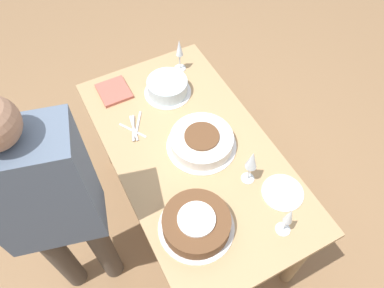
{
  "coord_description": "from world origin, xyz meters",
  "views": [
    {
      "loc": [
        0.94,
        -0.49,
        2.31
      ],
      "look_at": [
        0.0,
        0.0,
        0.81
      ],
      "focal_mm": 35.0,
      "sensor_mm": 36.0,
      "label": 1
    }
  ],
  "objects_px": {
    "cake_center_white": "(202,141)",
    "cake_front_chocolate": "(196,223)",
    "cake_back_decorated": "(167,87)",
    "person_cutting": "(49,205)",
    "wine_glass_near": "(289,218)",
    "wine_glass_far": "(252,161)",
    "wine_glass_extra": "(179,50)"
  },
  "relations": [
    {
      "from": "cake_center_white",
      "to": "cake_front_chocolate",
      "type": "xyz_separation_m",
      "value": [
        0.37,
        -0.23,
        0.0
      ]
    },
    {
      "from": "cake_back_decorated",
      "to": "person_cutting",
      "type": "height_order",
      "value": "person_cutting"
    },
    {
      "from": "cake_front_chocolate",
      "to": "wine_glass_near",
      "type": "xyz_separation_m",
      "value": [
        0.18,
        0.33,
        0.08
      ]
    },
    {
      "from": "cake_front_chocolate",
      "to": "wine_glass_near",
      "type": "bearing_deg",
      "value": 60.94
    },
    {
      "from": "wine_glass_near",
      "to": "wine_glass_far",
      "type": "relative_size",
      "value": 0.87
    },
    {
      "from": "wine_glass_near",
      "to": "wine_glass_extra",
      "type": "relative_size",
      "value": 0.92
    },
    {
      "from": "cake_center_white",
      "to": "wine_glass_far",
      "type": "bearing_deg",
      "value": 21.09
    },
    {
      "from": "person_cutting",
      "to": "wine_glass_near",
      "type": "bearing_deg",
      "value": -15.33
    },
    {
      "from": "cake_center_white",
      "to": "wine_glass_far",
      "type": "relative_size",
      "value": 1.6
    },
    {
      "from": "wine_glass_near",
      "to": "wine_glass_extra",
      "type": "height_order",
      "value": "wine_glass_extra"
    },
    {
      "from": "cake_front_chocolate",
      "to": "person_cutting",
      "type": "xyz_separation_m",
      "value": [
        -0.3,
        -0.52,
        0.13
      ]
    },
    {
      "from": "wine_glass_near",
      "to": "wine_glass_extra",
      "type": "bearing_deg",
      "value": 177.41
    },
    {
      "from": "wine_glass_near",
      "to": "wine_glass_far",
      "type": "distance_m",
      "value": 0.29
    },
    {
      "from": "cake_back_decorated",
      "to": "wine_glass_far",
      "type": "bearing_deg",
      "value": 8.23
    },
    {
      "from": "cake_center_white",
      "to": "person_cutting",
      "type": "bearing_deg",
      "value": -84.22
    },
    {
      "from": "cake_back_decorated",
      "to": "wine_glass_far",
      "type": "relative_size",
      "value": 1.19
    },
    {
      "from": "person_cutting",
      "to": "wine_glass_far",
      "type": "bearing_deg",
      "value": 1.36
    },
    {
      "from": "person_cutting",
      "to": "wine_glass_extra",
      "type": "bearing_deg",
      "value": 48.9
    },
    {
      "from": "wine_glass_extra",
      "to": "person_cutting",
      "type": "relative_size",
      "value": 0.14
    },
    {
      "from": "cake_front_chocolate",
      "to": "cake_back_decorated",
      "type": "distance_m",
      "value": 0.82
    },
    {
      "from": "cake_back_decorated",
      "to": "person_cutting",
      "type": "bearing_deg",
      "value": -57.21
    },
    {
      "from": "cake_back_decorated",
      "to": "cake_front_chocolate",
      "type": "bearing_deg",
      "value": -16.63
    },
    {
      "from": "wine_glass_far",
      "to": "cake_front_chocolate",
      "type": "bearing_deg",
      "value": -72.62
    },
    {
      "from": "cake_center_white",
      "to": "cake_front_chocolate",
      "type": "height_order",
      "value": "cake_front_chocolate"
    },
    {
      "from": "cake_back_decorated",
      "to": "wine_glass_extra",
      "type": "distance_m",
      "value": 0.22
    },
    {
      "from": "wine_glass_extra",
      "to": "person_cutting",
      "type": "distance_m",
      "value": 1.1
    },
    {
      "from": "wine_glass_near",
      "to": "cake_back_decorated",
      "type": "bearing_deg",
      "value": -174.29
    },
    {
      "from": "wine_glass_near",
      "to": "wine_glass_far",
      "type": "xyz_separation_m",
      "value": [
        -0.29,
        0.0,
        0.03
      ]
    },
    {
      "from": "cake_back_decorated",
      "to": "wine_glass_extra",
      "type": "height_order",
      "value": "wine_glass_extra"
    },
    {
      "from": "person_cutting",
      "to": "cake_back_decorated",
      "type": "bearing_deg",
      "value": 46.89
    },
    {
      "from": "wine_glass_extra",
      "to": "person_cutting",
      "type": "bearing_deg",
      "value": -55.2
    },
    {
      "from": "cake_back_decorated",
      "to": "person_cutting",
      "type": "xyz_separation_m",
      "value": [
        0.49,
        -0.76,
        0.13
      ]
    }
  ]
}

